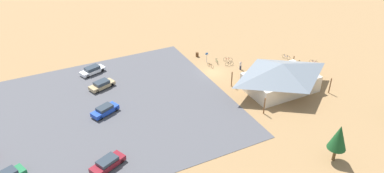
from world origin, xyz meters
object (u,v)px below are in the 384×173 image
at_px(pine_far_east, 339,137).
at_px(car_blue_mid_lot, 105,110).
at_px(lot_sign, 207,56).
at_px(bicycle_white_front_row, 293,65).
at_px(car_white_second_row, 92,70).
at_px(bicycle_blue_lone_east, 286,57).
at_px(bicycle_purple_edge_north, 314,62).
at_px(car_tan_end_stall, 102,85).
at_px(trash_bin, 197,55).
at_px(bicycle_red_near_porch, 228,59).
at_px(bicycle_orange_yard_left, 210,66).
at_px(bike_pavilion, 281,75).
at_px(visitor_at_bikes, 241,65).
at_px(car_maroon_far_end, 108,163).
at_px(bicycle_black_near_sign, 229,64).
at_px(bicycle_green_yard_center, 217,62).
at_px(bicycle_yellow_yard_right, 300,63).

relative_size(pine_far_east, car_blue_mid_lot, 1.18).
distance_m(lot_sign, bicycle_white_front_row, 17.02).
relative_size(car_white_second_row, car_blue_mid_lot, 1.06).
xyz_separation_m(bicycle_white_front_row, bicycle_blue_lone_east, (-1.10, -3.54, 0.00)).
bearing_deg(pine_far_east, car_blue_mid_lot, -45.01).
xyz_separation_m(bicycle_purple_edge_north, car_tan_end_stall, (39.99, -9.62, 0.36)).
distance_m(car_white_second_row, car_tan_end_stall, 6.12).
distance_m(trash_bin, bicycle_red_near_porch, 6.51).
relative_size(trash_bin, bicycle_orange_yard_left, 0.53).
xyz_separation_m(pine_far_east, car_tan_end_stall, (22.49, -32.21, -3.06)).
distance_m(lot_sign, bicycle_purple_edge_north, 21.29).
relative_size(bike_pavilion, visitor_at_bikes, 8.10).
xyz_separation_m(bike_pavilion, bicycle_orange_yard_left, (6.65, -12.78, -2.46)).
height_order(bicycle_orange_yard_left, car_blue_mid_lot, car_blue_mid_lot).
xyz_separation_m(bicycle_blue_lone_east, car_maroon_far_end, (41.13, 14.76, 0.34)).
bearing_deg(trash_bin, bicycle_white_front_row, 139.25).
height_order(bicycle_black_near_sign, bicycle_orange_yard_left, bicycle_black_near_sign).
relative_size(car_white_second_row, car_tan_end_stall, 1.04).
height_order(pine_far_east, car_blue_mid_lot, pine_far_east).
relative_size(pine_far_east, car_maroon_far_end, 1.11).
bearing_deg(bicycle_white_front_row, bicycle_green_yard_center, -33.08).
bearing_deg(bicycle_red_near_porch, lot_sign, -19.41).
bearing_deg(bicycle_red_near_porch, car_white_second_row, -15.52).
relative_size(bicycle_yellow_yard_right, bicycle_orange_yard_left, 0.99).
bearing_deg(bicycle_purple_edge_north, car_maroon_far_end, 13.26).
distance_m(bike_pavilion, bicycle_black_near_sign, 12.34).
relative_size(car_maroon_far_end, visitor_at_bikes, 2.88).
xyz_separation_m(trash_bin, pine_far_east, (-1.67, 35.91, 3.33)).
distance_m(bicycle_blue_lone_east, bicycle_green_yard_center, 14.36).
xyz_separation_m(car_maroon_far_end, car_tan_end_stall, (-4.58, -20.12, -0.02)).
height_order(bicycle_red_near_porch, car_white_second_row, car_white_second_row).
xyz_separation_m(pine_far_east, bicycle_green_yard_center, (-0.45, -31.45, -3.41)).
bearing_deg(pine_far_east, bicycle_black_near_sign, -94.05).
distance_m(pine_far_east, bicycle_green_yard_center, 31.64).
bearing_deg(bicycle_purple_edge_north, bike_pavilion, 21.43).
bearing_deg(car_tan_end_stall, bicycle_orange_yard_left, 175.35).
xyz_separation_m(bicycle_green_yard_center, car_tan_end_stall, (22.94, -0.76, 0.35)).
distance_m(bicycle_orange_yard_left, visitor_at_bikes, 5.82).
relative_size(bicycle_yellow_yard_right, car_blue_mid_lot, 0.36).
height_order(lot_sign, visitor_at_bikes, lot_sign).
distance_m(bicycle_black_near_sign, bicycle_blue_lone_east, 12.25).
distance_m(lot_sign, car_blue_mid_lot, 24.47).
bearing_deg(bicycle_red_near_porch, trash_bin, -45.82).
relative_size(bicycle_blue_lone_east, car_tan_end_stall, 0.34).
bearing_deg(bicycle_purple_edge_north, pine_far_east, 52.23).
bearing_deg(bicycle_green_yard_center, bicycle_orange_yard_left, 25.29).
bearing_deg(bike_pavilion, bicycle_purple_edge_north, -158.57).
bearing_deg(bicycle_yellow_yard_right, bicycle_orange_yard_left, -23.12).
bearing_deg(bicycle_green_yard_center, lot_sign, -36.42).
bearing_deg(bike_pavilion, bicycle_black_near_sign, -75.52).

